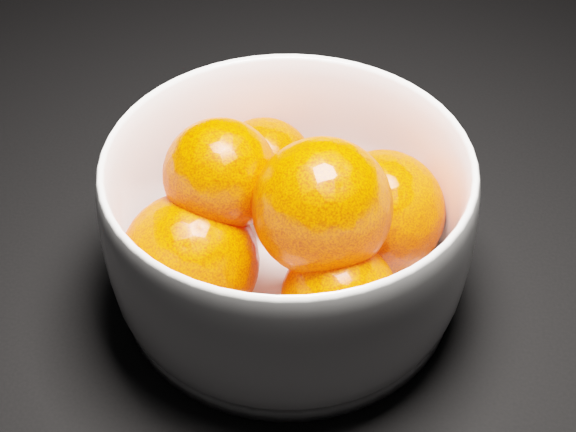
# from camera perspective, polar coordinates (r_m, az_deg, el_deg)

# --- Properties ---
(bowl) EXTENTS (0.22, 0.22, 0.11)m
(bowl) POSITION_cam_1_polar(r_m,az_deg,el_deg) (0.48, 0.00, -0.47)
(bowl) COLOR white
(bowl) RESTS_ON ground
(orange_pile) EXTENTS (0.18, 0.17, 0.12)m
(orange_pile) POSITION_cam_1_polar(r_m,az_deg,el_deg) (0.47, -0.08, -0.41)
(orange_pile) COLOR #FF3700
(orange_pile) RESTS_ON bowl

